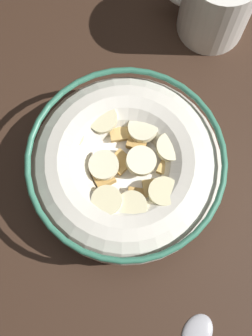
# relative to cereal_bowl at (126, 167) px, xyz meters

# --- Properties ---
(ground_plane) EXTENTS (0.92, 0.92, 0.02)m
(ground_plane) POSITION_rel_cereal_bowl_xyz_m (0.00, 0.00, -0.04)
(ground_plane) COLOR #332116
(cereal_bowl) EXTENTS (0.19, 0.19, 0.06)m
(cereal_bowl) POSITION_rel_cereal_bowl_xyz_m (0.00, 0.00, 0.00)
(cereal_bowl) COLOR silver
(cereal_bowl) RESTS_ON ground_plane
(coffee_mug) EXTENTS (0.11, 0.08, 0.10)m
(coffee_mug) POSITION_rel_cereal_bowl_xyz_m (-0.01, -0.20, 0.01)
(coffee_mug) COLOR white
(coffee_mug) RESTS_ON ground_plane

